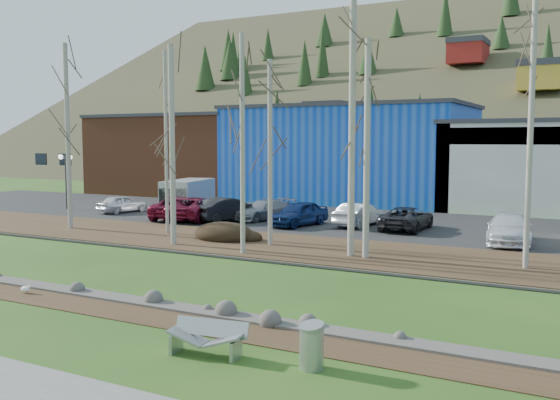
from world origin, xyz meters
The scene contains 33 objects.
ground centered at (0.00, 0.00, 0.00)m, with size 200.00×200.00×0.00m, color #284916.
dirt_strip centered at (0.00, 2.10, 0.01)m, with size 80.00×1.80×0.03m, color #382616.
near_bank_rocks centered at (0.00, 3.10, 0.00)m, with size 80.00×0.80×0.50m, color #47423D, non-canonical shape.
river centered at (0.00, 7.20, 0.00)m, with size 80.00×8.00×0.90m, color black, non-canonical shape.
far_bank_rocks centered at (0.00, 11.30, 0.00)m, with size 80.00×0.80×0.46m, color #47423D, non-canonical shape.
far_bank centered at (0.00, 14.50, 0.07)m, with size 80.00×7.00×0.15m, color #382616.
parking_lot centered at (0.00, 25.00, 0.07)m, with size 80.00×14.00×0.14m, color black.
building_brick centered at (-24.00, 39.00, 3.91)m, with size 16.32×12.24×7.80m.
building_blue centered at (-6.00, 39.00, 4.16)m, with size 20.40×12.24×8.30m.
hillside centered at (0.00, 84.00, 17.50)m, with size 160.00×72.00×35.00m, color #383622, non-canonical shape.
bench_damaged centered at (5.80, 0.06, 0.44)m, with size 2.00×0.91×0.86m.
litter_bin centered at (8.46, 0.43, 0.49)m, with size 0.57×0.57×0.98m, color #A3A5A7.
seagull centered at (-3.26, 2.16, 0.18)m, with size 0.43×0.22×0.32m.
dirt_mound centered at (-3.36, 14.74, 0.48)m, with size 3.34×2.36×0.65m, color black.
birch_0 centered at (-13.62, 13.97, 5.50)m, with size 0.27×0.27×10.70m.
birch_1 centered at (-7.28, 15.02, 5.15)m, with size 0.19×0.19×10.00m.
birch_2 centered at (-4.71, 12.26, 5.03)m, with size 0.28×0.28×9.76m.
birch_3 centered at (-0.38, 14.35, 4.66)m, with size 0.23×0.23×9.02m.
birch_4 centered at (-0.36, 11.76, 5.08)m, with size 0.22×0.22×9.86m.
birch_5 centered at (4.24, 13.44, 6.08)m, with size 0.31×0.31×11.86m.
birch_6 centered at (4.98, 13.33, 4.87)m, with size 0.28×0.28×9.44m.
birch_7 centered at (11.46, 14.30, 6.14)m, with size 0.23×0.23×11.98m.
street_lamp centered at (-21.67, 21.20, 3.36)m, with size 1.54×0.58×4.09m.
car_0 centered at (-16.53, 21.57, 0.78)m, with size 1.50×3.74×1.27m, color silver.
car_1 centered at (-7.20, 21.10, 0.90)m, with size 1.60×4.59×1.51m, color black.
car_2 centered at (-10.54, 20.60, 0.88)m, with size 2.45×5.31×1.48m, color maroon.
car_3 centered at (-5.48, 22.67, 0.80)m, with size 1.84×4.52×1.31m, color gray.
car_4 centered at (-2.24, 21.20, 0.89)m, with size 1.76×4.38×1.49m, color navy.
car_5 centered at (1.02, 22.82, 0.84)m, with size 1.47×4.22×1.39m, color silver.
car_6 centered at (4.02, 22.65, 0.81)m, with size 2.22×4.80×1.34m, color #2A292B.
car_7 centered at (9.92, 20.50, 0.88)m, with size 2.06×5.07×1.47m, color silver.
car_8 centered at (-9.33, 20.60, 0.88)m, with size 2.45×5.31×1.48m, color maroon.
van_grey centered at (-12.74, 24.15, 1.29)m, with size 3.31×5.60×2.29m.
Camera 1 is at (14.42, -12.26, 5.26)m, focal length 40.00 mm.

